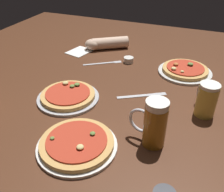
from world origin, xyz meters
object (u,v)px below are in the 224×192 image
napkin_folded (79,51)px  fork_left (103,63)px  beer_mug_amber (154,123)px  ramekin_sauce (129,60)px  diner_arm (105,43)px  pizza_plate_far (185,70)px  pizza_plate_side (77,144)px  beer_mug_dark (206,99)px  knife_right (142,95)px  pizza_plate_near (68,96)px

napkin_folded → fork_left: (0.21, -0.10, -0.00)m
beer_mug_amber → fork_left: 0.70m
napkin_folded → fork_left: size_ratio=0.75×
ramekin_sauce → napkin_folded: (-0.35, 0.03, -0.01)m
diner_arm → beer_mug_amber: bearing=-56.0°
pizza_plate_far → pizza_plate_side: 0.78m
beer_mug_dark → knife_right: bearing=172.3°
pizza_plate_far → beer_mug_dark: beer_mug_dark is taller
pizza_plate_far → diner_arm: size_ratio=1.08×
pizza_plate_side → beer_mug_dark: bearing=43.4°
pizza_plate_near → pizza_plate_far: 0.66m
ramekin_sauce → diner_arm: (-0.21, 0.14, 0.02)m
ramekin_sauce → fork_left: 0.15m
napkin_folded → knife_right: (0.53, -0.36, -0.00)m
napkin_folded → knife_right: 0.64m
knife_right → fork_left: bearing=140.5°
beer_mug_dark → ramekin_sauce: size_ratio=2.54×
pizza_plate_side → knife_right: size_ratio=1.34×
pizza_plate_near → knife_right: 0.35m
beer_mug_amber → ramekin_sauce: size_ratio=3.17×
beer_mug_dark → pizza_plate_side: bearing=-136.6°
ramekin_sauce → knife_right: size_ratio=0.27×
beer_mug_dark → napkin_folded: bearing=153.8°
pizza_plate_near → beer_mug_amber: 0.46m
pizza_plate_far → pizza_plate_side: (-0.27, -0.73, 0.00)m
pizza_plate_far → ramekin_sauce: pizza_plate_far is taller
diner_arm → knife_right: bearing=-50.0°
pizza_plate_side → diner_arm: bearing=107.0°
pizza_plate_side → fork_left: 0.70m
pizza_plate_far → napkin_folded: bearing=176.2°
beer_mug_dark → pizza_plate_far: bearing=110.1°
beer_mug_dark → knife_right: (-0.28, 0.04, -0.07)m
pizza_plate_side → beer_mug_amber: size_ratio=1.57×
beer_mug_dark → knife_right: beer_mug_dark is taller
pizza_plate_far → fork_left: size_ratio=1.44×
pizza_plate_far → beer_mug_amber: (-0.03, -0.61, 0.07)m
napkin_folded → pizza_plate_side: bearing=-62.4°
beer_mug_dark → knife_right: size_ratio=0.68×
beer_mug_dark → ramekin_sauce: (-0.46, 0.37, -0.06)m
napkin_folded → diner_arm: bearing=39.2°
fork_left → pizza_plate_far: bearing=6.9°
beer_mug_dark → diner_arm: size_ratio=0.55×
pizza_plate_far → fork_left: (-0.46, -0.06, -0.01)m
pizza_plate_far → ramekin_sauce: (-0.33, 0.01, -0.00)m
pizza_plate_near → beer_mug_dark: 0.60m
beer_mug_dark → napkin_folded: 0.90m
pizza_plate_near → napkin_folded: pizza_plate_near is taller
pizza_plate_side → fork_left: size_ratio=1.44×
pizza_plate_side → pizza_plate_near: bearing=125.7°
knife_right → beer_mug_dark: bearing=-7.7°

